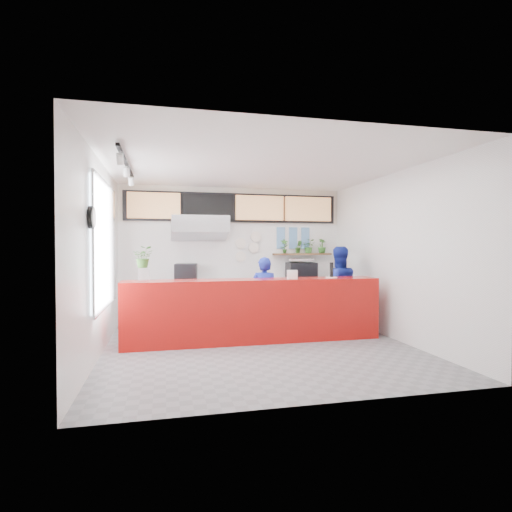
{
  "coord_description": "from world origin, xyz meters",
  "views": [
    {
      "loc": [
        -1.53,
        -6.42,
        1.66
      ],
      "look_at": [
        0.1,
        0.7,
        1.5
      ],
      "focal_mm": 28.0,
      "sensor_mm": 36.0,
      "label": 1
    }
  ],
  "objects_px": {
    "espresso_machine": "(301,272)",
    "service_counter": "(254,310)",
    "pepper_mill": "(332,270)",
    "staff_right": "(338,288)",
    "panini_oven": "(186,273)",
    "staff_center": "(264,296)"
  },
  "relations": [
    {
      "from": "espresso_machine",
      "to": "service_counter",
      "type": "bearing_deg",
      "value": -127.93
    },
    {
      "from": "staff_right",
      "to": "pepper_mill",
      "type": "distance_m",
      "value": 0.83
    },
    {
      "from": "panini_oven",
      "to": "staff_center",
      "type": "distance_m",
      "value": 1.94
    },
    {
      "from": "panini_oven",
      "to": "espresso_machine",
      "type": "distance_m",
      "value": 2.6
    },
    {
      "from": "service_counter",
      "to": "staff_center",
      "type": "relative_size",
      "value": 3.04
    },
    {
      "from": "service_counter",
      "to": "staff_center",
      "type": "distance_m",
      "value": 0.62
    },
    {
      "from": "staff_center",
      "to": "pepper_mill",
      "type": "height_order",
      "value": "staff_center"
    },
    {
      "from": "staff_right",
      "to": "pepper_mill",
      "type": "xyz_separation_m",
      "value": [
        -0.41,
        -0.59,
        0.41
      ]
    },
    {
      "from": "espresso_machine",
      "to": "staff_right",
      "type": "height_order",
      "value": "staff_right"
    },
    {
      "from": "panini_oven",
      "to": "staff_center",
      "type": "relative_size",
      "value": 0.31
    },
    {
      "from": "staff_center",
      "to": "pepper_mill",
      "type": "distance_m",
      "value": 1.35
    },
    {
      "from": "staff_center",
      "to": "panini_oven",
      "type": "bearing_deg",
      "value": -19.06
    },
    {
      "from": "espresso_machine",
      "to": "staff_center",
      "type": "relative_size",
      "value": 0.43
    },
    {
      "from": "pepper_mill",
      "to": "staff_right",
      "type": "bearing_deg",
      "value": 55.5
    },
    {
      "from": "service_counter",
      "to": "staff_right",
      "type": "relative_size",
      "value": 2.69
    },
    {
      "from": "espresso_machine",
      "to": "pepper_mill",
      "type": "distance_m",
      "value": 1.82
    },
    {
      "from": "service_counter",
      "to": "panini_oven",
      "type": "relative_size",
      "value": 9.9
    },
    {
      "from": "service_counter",
      "to": "staff_right",
      "type": "height_order",
      "value": "staff_right"
    },
    {
      "from": "staff_right",
      "to": "pepper_mill",
      "type": "relative_size",
      "value": 6.29
    },
    {
      "from": "panini_oven",
      "to": "pepper_mill",
      "type": "height_order",
      "value": "pepper_mill"
    },
    {
      "from": "espresso_machine",
      "to": "staff_center",
      "type": "height_order",
      "value": "staff_center"
    },
    {
      "from": "pepper_mill",
      "to": "staff_center",
      "type": "bearing_deg",
      "value": 155.76
    }
  ]
}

